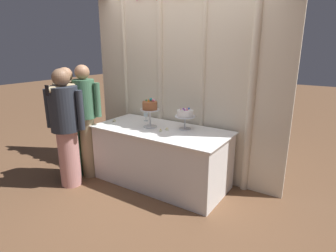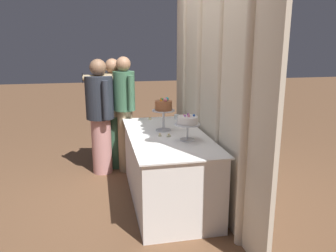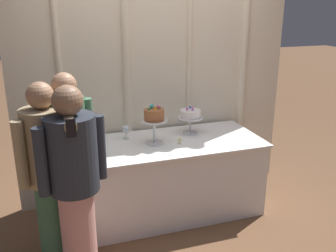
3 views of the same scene
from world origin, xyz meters
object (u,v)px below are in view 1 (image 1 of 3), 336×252
cake_table (161,156)px  guest_man_pink_jacket (86,117)px  guest_man_dark_suit (66,125)px  tealight_far_left (114,121)px  tealight_near_right (167,129)px  tealight_near_left (161,131)px  cake_display_nearleft (150,108)px  wine_glass (146,115)px  cake_display_nearright (185,115)px  guest_girl_blue_dress (69,119)px

cake_table → guest_man_pink_jacket: 1.16m
guest_man_dark_suit → tealight_far_left: bearing=69.9°
tealight_near_right → tealight_near_left: bearing=-112.6°
cake_display_nearleft → wine_glass: cake_display_nearleft is taller
tealight_near_left → cake_display_nearright: bearing=50.1°
tealight_near_right → guest_man_pink_jacket: size_ratio=0.03×
tealight_near_left → guest_girl_blue_dress: bearing=-160.5°
wine_glass → guest_man_pink_jacket: 0.83m
cake_table → tealight_near_right: size_ratio=37.03×
tealight_near_left → guest_man_dark_suit: (-1.04, -0.61, 0.06)m
tealight_near_left → tealight_near_right: bearing=67.4°
cake_table → tealight_far_left: tealight_far_left is taller
cake_display_nearleft → tealight_near_right: size_ratio=8.00×
cake_display_nearleft → guest_man_pink_jacket: guest_man_pink_jacket is taller
wine_glass → guest_girl_blue_dress: size_ratio=0.08×
cake_table → guest_girl_blue_dress: size_ratio=1.17×
tealight_far_left → tealight_near_left: size_ratio=1.27×
cake_table → guest_man_pink_jacket: size_ratio=1.14×
cake_display_nearright → cake_table: bearing=-149.0°
cake_display_nearright → tealight_far_left: cake_display_nearright is taller
cake_display_nearright → guest_man_pink_jacket: 1.36m
guest_girl_blue_dress → tealight_far_left: bearing=47.9°
guest_girl_blue_dress → cake_table: bearing=24.2°
guest_man_dark_suit → guest_man_pink_jacket: bearing=89.7°
tealight_far_left → tealight_near_left: tealight_far_left is taller
cake_table → tealight_near_right: 0.40m
tealight_near_right → guest_man_pink_jacket: bearing=-160.7°
tealight_near_right → cake_display_nearleft: bearing=-178.9°
tealight_far_left → tealight_near_right: bearing=4.8°
cake_display_nearleft → tealight_far_left: size_ratio=7.99×
wine_glass → tealight_near_left: 0.56m
cake_table → tealight_near_left: 0.41m
cake_display_nearright → tealight_far_left: (-1.02, -0.23, -0.18)m
tealight_near_right → tealight_far_left: bearing=-175.2°
tealight_far_left → tealight_near_right: 0.85m
cake_display_nearleft → tealight_near_right: bearing=1.1°
tealight_near_right → guest_man_pink_jacket: guest_man_pink_jacket is taller
cake_display_nearright → tealight_near_right: 0.30m
cake_display_nearright → guest_girl_blue_dress: guest_girl_blue_dress is taller
guest_girl_blue_dress → wine_glass: bearing=43.9°
guest_girl_blue_dress → cake_display_nearright: bearing=25.5°
cake_table → cake_display_nearright: (0.27, 0.16, 0.58)m
tealight_near_left → guest_man_pink_jacket: (-1.04, -0.29, 0.10)m
wine_glass → tealight_near_right: wine_glass is taller
cake_table → tealight_near_right: tealight_near_right is taller
wine_glass → cake_table: bearing=-27.3°
tealight_near_left → tealight_near_right: same height
guest_man_pink_jacket → guest_man_dark_suit: 0.33m
cake_table → guest_man_dark_suit: size_ratio=1.16×
cake_display_nearleft → tealight_far_left: bearing=-173.5°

